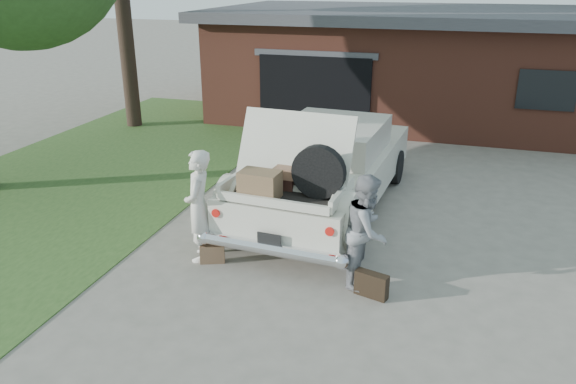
% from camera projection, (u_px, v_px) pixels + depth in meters
% --- Properties ---
extents(ground, '(90.00, 90.00, 0.00)m').
position_uv_depth(ground, '(277.00, 271.00, 8.73)').
color(ground, gray).
rests_on(ground, ground).
extents(grass_strip, '(6.00, 16.00, 0.02)m').
position_uv_depth(grass_strip, '(91.00, 174.00, 12.90)').
color(grass_strip, '#2D4C1E').
rests_on(grass_strip, ground).
extents(house, '(12.80, 7.80, 3.30)m').
position_uv_depth(house, '(417.00, 62.00, 18.06)').
color(house, brown).
rests_on(house, ground).
extents(sedan, '(2.61, 5.89, 2.27)m').
position_uv_depth(sedan, '(326.00, 168.00, 10.74)').
color(sedan, beige).
rests_on(sedan, ground).
extents(woman_left, '(0.59, 0.76, 1.82)m').
position_uv_depth(woman_left, '(199.00, 206.00, 8.81)').
color(woman_left, silver).
rests_on(woman_left, ground).
extents(woman_right, '(0.71, 0.87, 1.70)m').
position_uv_depth(woman_right, '(367.00, 230.00, 8.12)').
color(woman_right, gray).
rests_on(woman_right, ground).
extents(suitcase_left, '(0.41, 0.26, 0.30)m').
position_uv_depth(suitcase_left, '(212.00, 254.00, 8.93)').
color(suitcase_left, brown).
rests_on(suitcase_left, ground).
extents(suitcase_right, '(0.51, 0.28, 0.37)m').
position_uv_depth(suitcase_right, '(372.00, 285.00, 7.98)').
color(suitcase_right, black).
rests_on(suitcase_right, ground).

